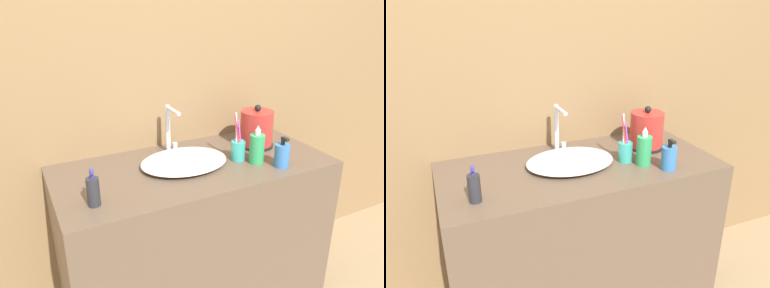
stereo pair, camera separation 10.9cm
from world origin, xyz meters
TOP-DOWN VIEW (x-y plane):
  - wall_back at (0.00, 0.59)m, footprint 6.00×0.04m
  - vanity_counter at (0.00, 0.28)m, footprint 1.23×0.57m
  - sink_basin at (-0.05, 0.30)m, footprint 0.39×0.30m
  - faucet at (-0.04, 0.45)m, footprint 0.06×0.14m
  - electric_kettle at (0.37, 0.34)m, footprint 0.17×0.17m
  - toothbrush_cup at (0.20, 0.24)m, footprint 0.07×0.07m
  - lotion_bottle at (0.33, 0.09)m, footprint 0.07×0.07m
  - shampoo_bottle at (0.26, 0.18)m, footprint 0.07×0.07m
  - mouthwash_bottle at (-0.48, 0.14)m, footprint 0.05×0.05m
  - hand_cream_bottle at (0.46, 0.48)m, footprint 0.05×0.05m

SIDE VIEW (x-z plane):
  - vanity_counter at x=0.00m, z-range 0.00..0.84m
  - sink_basin at x=-0.05m, z-range 0.84..0.88m
  - toothbrush_cup at x=0.20m, z-range 0.78..1.00m
  - hand_cream_bottle at x=0.46m, z-range 0.84..0.95m
  - lotion_bottle at x=0.33m, z-range 0.83..0.96m
  - mouthwash_bottle at x=-0.48m, z-range 0.83..0.97m
  - shampoo_bottle at x=0.26m, z-range 0.82..1.00m
  - electric_kettle at x=0.37m, z-range 0.82..1.03m
  - faucet at x=-0.04m, z-range 0.85..1.08m
  - wall_back at x=0.00m, z-range 0.00..2.60m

